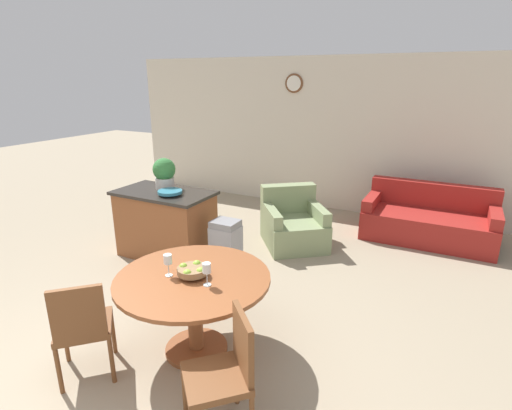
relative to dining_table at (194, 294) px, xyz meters
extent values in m
plane|color=gray|center=(-0.37, -0.92, -0.57)|extent=(24.00, 24.00, 0.00)
cube|color=beige|center=(-0.37, 4.54, 0.78)|extent=(8.00, 0.06, 2.70)
cylinder|color=brown|center=(-0.95, 4.50, 1.66)|extent=(0.33, 0.02, 0.33)
cylinder|color=white|center=(-0.95, 4.48, 1.66)|extent=(0.27, 0.01, 0.27)
cylinder|color=brown|center=(0.00, 0.00, -0.55)|extent=(0.55, 0.55, 0.04)
cylinder|color=brown|center=(0.00, 0.00, -0.20)|extent=(0.13, 0.13, 0.66)
cylinder|color=brown|center=(0.00, 0.00, 0.15)|extent=(1.32, 1.32, 0.03)
cylinder|color=brown|center=(-0.90, -0.63, -0.37)|extent=(0.04, 0.04, 0.41)
cylinder|color=brown|center=(-0.63, -0.35, -0.37)|extent=(0.04, 0.04, 0.41)
cylinder|color=brown|center=(-0.63, -0.90, -0.37)|extent=(0.04, 0.04, 0.41)
cylinder|color=brown|center=(-0.36, -0.63, -0.37)|extent=(0.04, 0.04, 0.41)
cube|color=brown|center=(-0.63, -0.63, -0.14)|extent=(0.59, 0.59, 0.05)
cube|color=brown|center=(-0.50, -0.76, 0.10)|extent=(0.30, 0.30, 0.42)
cylinder|color=brown|center=(0.35, -0.63, -0.37)|extent=(0.04, 0.04, 0.41)
cylinder|color=brown|center=(0.63, -0.36, -0.37)|extent=(0.04, 0.04, 0.41)
cube|color=brown|center=(0.63, -0.63, -0.14)|extent=(0.59, 0.59, 0.05)
cube|color=brown|center=(0.76, -0.50, 0.10)|extent=(0.30, 0.30, 0.42)
cylinder|color=olive|center=(0.00, 0.00, 0.18)|extent=(0.10, 0.10, 0.03)
cylinder|color=olive|center=(0.00, 0.00, 0.22)|extent=(0.26, 0.26, 0.05)
sphere|color=#8CB738|center=(0.09, -0.01, 0.24)|extent=(0.07, 0.07, 0.07)
sphere|color=#8CB738|center=(-0.02, 0.09, 0.24)|extent=(0.07, 0.07, 0.07)
sphere|color=#8CB738|center=(-0.09, -0.01, 0.24)|extent=(0.07, 0.07, 0.07)
sphere|color=#8CB738|center=(0.01, -0.09, 0.24)|extent=(0.07, 0.07, 0.07)
cylinder|color=silver|center=(-0.19, -0.08, 0.17)|extent=(0.06, 0.06, 0.01)
cylinder|color=silver|center=(-0.19, -0.08, 0.23)|extent=(0.01, 0.01, 0.11)
cylinder|color=silver|center=(-0.19, -0.08, 0.32)|extent=(0.07, 0.07, 0.08)
cylinder|color=silver|center=(0.19, -0.07, 0.17)|extent=(0.06, 0.06, 0.01)
cylinder|color=silver|center=(0.19, -0.07, 0.23)|extent=(0.01, 0.01, 0.11)
cylinder|color=silver|center=(0.19, -0.07, 0.32)|extent=(0.07, 0.07, 0.08)
cube|color=brown|center=(-1.53, 1.48, -0.14)|extent=(1.23, 0.67, 0.87)
cube|color=#2D2823|center=(-1.53, 1.48, 0.32)|extent=(1.29, 0.73, 0.04)
cylinder|color=teal|center=(-1.35, 1.39, 0.35)|extent=(0.11, 0.11, 0.02)
cylinder|color=teal|center=(-1.35, 1.39, 0.38)|extent=(0.31, 0.31, 0.04)
cylinder|color=beige|center=(-1.61, 1.62, 0.41)|extent=(0.25, 0.25, 0.15)
sphere|color=#387F3D|center=(-1.61, 1.62, 0.60)|extent=(0.30, 0.30, 0.30)
cube|color=#9E9EA3|center=(-0.57, 1.46, -0.28)|extent=(0.33, 0.29, 0.59)
cube|color=gray|center=(-0.57, 1.46, 0.06)|extent=(0.32, 0.28, 0.08)
cube|color=maroon|center=(1.58, 3.69, -0.36)|extent=(1.83, 0.92, 0.42)
cube|color=maroon|center=(1.58, 4.05, 0.04)|extent=(1.83, 0.20, 0.39)
cube|color=maroon|center=(0.75, 3.69, -0.28)|extent=(0.16, 0.85, 0.59)
cube|color=maroon|center=(2.42, 3.69, -0.28)|extent=(0.16, 0.85, 0.59)
cube|color=gray|center=(-0.12, 2.60, -0.37)|extent=(1.21, 1.22, 0.40)
cube|color=gray|center=(-0.34, 2.88, 0.03)|extent=(0.76, 0.66, 0.42)
cube|color=gray|center=(-0.39, 2.39, -0.28)|extent=(0.63, 0.74, 0.59)
cube|color=gray|center=(0.14, 2.81, -0.28)|extent=(0.63, 0.74, 0.59)
camera|label=1|loc=(1.86, -2.44, 1.77)|focal=28.00mm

